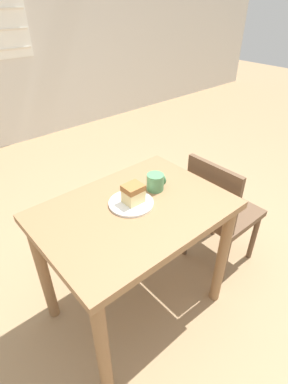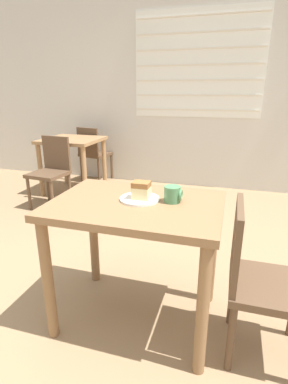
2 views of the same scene
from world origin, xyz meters
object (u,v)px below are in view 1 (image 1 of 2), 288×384
object	(u,v)px
cake_slice	(133,194)
dining_table_near	(135,229)
plate	(131,203)
chair_near_window	(219,210)
coffee_mug	(156,182)

from	to	relation	value
cake_slice	dining_table_near	bearing A→B (deg)	-124.71
plate	cake_slice	size ratio (longest dim) A/B	2.33
chair_near_window	cake_slice	distance (m)	0.73
chair_near_window	cake_slice	bearing A→B (deg)	81.68
plate	cake_slice	world-z (taller)	cake_slice
dining_table_near	chair_near_window	bearing A→B (deg)	-5.49
chair_near_window	plate	distance (m)	0.72
plate	coffee_mug	xyz separation A→B (m)	(0.18, 0.02, 0.04)
cake_slice	coffee_mug	xyz separation A→B (m)	(0.17, 0.02, -0.02)
plate	dining_table_near	bearing A→B (deg)	-105.46
chair_near_window	cake_slice	xyz separation A→B (m)	(-0.63, 0.09, 0.37)
chair_near_window	coffee_mug	xyz separation A→B (m)	(-0.46, 0.12, 0.35)
dining_table_near	chair_near_window	distance (m)	0.68
dining_table_near	coffee_mug	size ratio (longest dim) A/B	9.42
dining_table_near	coffee_mug	bearing A→B (deg)	15.73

